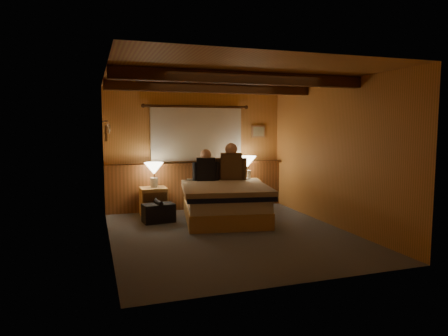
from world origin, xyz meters
name	(u,v)px	position (x,y,z in m)	size (l,w,h in m)	color
floor	(230,234)	(0.00, 0.00, 0.00)	(4.20, 4.20, 0.00)	#4F555E
ceiling	(231,77)	(0.00, 0.00, 2.40)	(4.20, 4.20, 0.00)	tan
wall_back	(196,149)	(0.00, 2.10, 1.20)	(3.60, 3.60, 0.00)	#D58B4C
wall_left	(108,160)	(-1.80, 0.00, 1.20)	(4.20, 4.20, 0.00)	#D58B4C
wall_right	(333,154)	(1.80, 0.00, 1.20)	(4.20, 4.20, 0.00)	#D58B4C
wall_front	(298,172)	(0.00, -2.10, 1.20)	(3.60, 3.60, 0.00)	#D58B4C
wainscot	(197,185)	(0.00, 2.04, 0.49)	(3.60, 0.23, 0.94)	brown
curtain_window	(197,133)	(0.00, 2.03, 1.52)	(2.18, 0.09, 1.11)	#402210
ceiling_beams	(227,84)	(0.00, 0.15, 2.31)	(3.60, 1.65, 0.16)	#402210
coat_rail	(108,126)	(-1.72, 1.58, 1.67)	(0.05, 0.55, 0.24)	silver
framed_print	(258,132)	(1.35, 2.08, 1.55)	(0.30, 0.04, 0.25)	#AA7E55
bed	(224,201)	(0.21, 0.93, 0.33)	(1.72, 2.07, 0.64)	tan
nightstand_left	(154,202)	(-0.94, 1.66, 0.26)	(0.49, 0.44, 0.53)	tan
nightstand_right	(246,194)	(0.94, 1.73, 0.30)	(0.62, 0.58, 0.59)	tan
lamp_left	(154,170)	(-0.92, 1.67, 0.85)	(0.36, 0.36, 0.47)	white
lamp_right	(247,163)	(0.98, 1.76, 0.92)	(0.36, 0.36, 0.47)	white
person_left	(206,168)	(0.04, 1.54, 0.88)	(0.50, 0.27, 0.62)	black
person_right	(231,164)	(0.54, 1.51, 0.93)	(0.58, 0.35, 0.73)	#45301B
duffel_bag	(159,213)	(-0.94, 1.11, 0.17)	(0.57, 0.38, 0.39)	black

